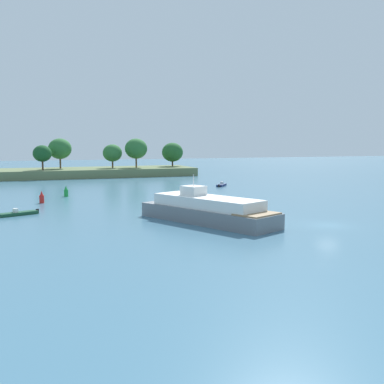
{
  "coord_description": "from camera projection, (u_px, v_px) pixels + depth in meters",
  "views": [
    {
      "loc": [
        -31.99,
        -42.11,
        9.37
      ],
      "look_at": [
        -6.25,
        27.28,
        1.2
      ],
      "focal_mm": 42.65,
      "sensor_mm": 36.0,
      "label": 1
    }
  ],
  "objects": [
    {
      "name": "ground_plane",
      "position": [
        328.0,
        225.0,
        51.33
      ],
      "size": [
        400.0,
        400.0,
        0.0
      ],
      "primitive_type": "plane",
      "color": "teal"
    },
    {
      "name": "treeline_island",
      "position": [
        99.0,
        166.0,
        124.66
      ],
      "size": [
        55.12,
        17.07,
        10.28
      ],
      "color": "#66754C",
      "rests_on": "ground"
    },
    {
      "name": "small_motorboat",
      "position": [
        19.0,
        213.0,
        58.39
      ],
      "size": [
        5.02,
        3.14,
        0.91
      ],
      "color": "#19472D",
      "rests_on": "ground"
    },
    {
      "name": "fishing_skiff",
      "position": [
        221.0,
        185.0,
        96.51
      ],
      "size": [
        3.39,
        3.76,
        0.94
      ],
      "color": "navy",
      "rests_on": "ground"
    },
    {
      "name": "white_riverboat",
      "position": [
        207.0,
        210.0,
        53.26
      ],
      "size": [
        12.08,
        18.52,
        5.51
      ],
      "color": "slate",
      "rests_on": "ground"
    },
    {
      "name": "channel_buoy_red",
      "position": [
        42.0,
        198.0,
        69.88
      ],
      "size": [
        0.7,
        0.7,
        1.9
      ],
      "color": "red",
      "rests_on": "ground"
    },
    {
      "name": "channel_buoy_green",
      "position": [
        66.0,
        192.0,
        78.27
      ],
      "size": [
        0.7,
        0.7,
        1.9
      ],
      "color": "green",
      "rests_on": "ground"
    }
  ]
}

